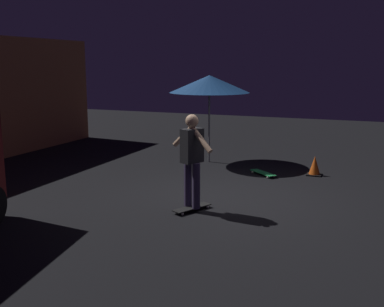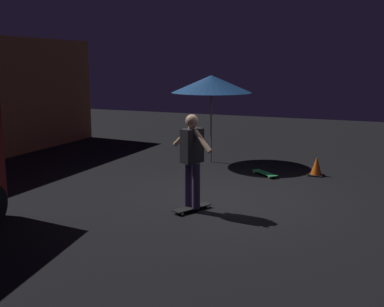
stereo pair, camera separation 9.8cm
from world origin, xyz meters
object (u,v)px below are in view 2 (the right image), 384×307
Objects in this scene: skateboard_ridden at (192,208)px; traffic_cone at (316,167)px; patio_umbrella at (211,84)px; skater at (192,154)px; skateboard_spare at (265,173)px.

traffic_cone is at bearing -25.14° from skateboard_ridden.
skateboard_ridden is 3.95m from traffic_cone.
patio_umbrella reaches higher than traffic_cone.
skateboard_ridden is 0.98m from skater.
skateboard_spare is at bearing -10.06° from skater.
skateboard_spare is (3.11, -0.55, 0.00)m from skateboard_ridden.
skateboard_ridden is at bearing 169.94° from skateboard_spare.
traffic_cone is at bearing -67.65° from skateboard_spare.
patio_umbrella is 3.17× the size of skateboard_spare.
skateboard_spare is at bearing 112.35° from traffic_cone.
patio_umbrella is 4.34m from skater.
traffic_cone is (3.57, -1.68, -0.83)m from skater.
skateboard_ridden is 0.47× the size of skater.
patio_umbrella reaches higher than skateboard_ridden.
skateboard_spare is (-0.94, -1.71, -2.02)m from patio_umbrella.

